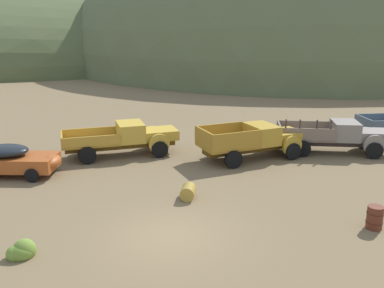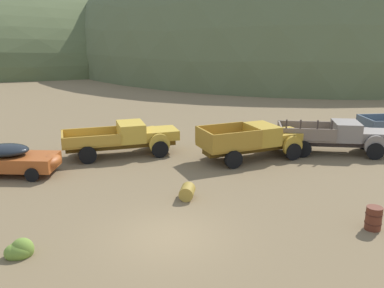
{
  "view_description": "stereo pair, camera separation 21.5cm",
  "coord_description": "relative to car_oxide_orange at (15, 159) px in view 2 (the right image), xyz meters",
  "views": [
    {
      "loc": [
        -2.47,
        -13.48,
        7.25
      ],
      "look_at": [
        2.58,
        7.21,
        1.3
      ],
      "focal_mm": 39.79,
      "sensor_mm": 36.0,
      "label": 1
    },
    {
      "loc": [
        -2.26,
        -13.53,
        7.25
      ],
      "look_at": [
        2.58,
        7.21,
        1.3
      ],
      "focal_mm": 39.79,
      "sensor_mm": 36.0,
      "label": 2
    }
  ],
  "objects": [
    {
      "name": "oil_drum_tipped",
      "position": [
        7.73,
        -4.98,
        -0.51
      ],
      "size": [
        0.89,
        1.03,
        0.62
      ],
      "color": "olive",
      "rests_on": "ground"
    },
    {
      "name": "truck_primer_gray",
      "position": [
        18.08,
        -0.38,
        0.19
      ],
      "size": [
        6.75,
        4.03,
        2.16
      ],
      "rotation": [
        0.0,
        0.0,
        -0.34
      ],
      "color": "#3D322D",
      "rests_on": "ground"
    },
    {
      "name": "bush_front_left",
      "position": [
        6.18,
        4.58,
        -0.63
      ],
      "size": [
        0.86,
        0.84,
        0.78
      ],
      "color": "olive",
      "rests_on": "ground"
    },
    {
      "name": "bush_between_trucks",
      "position": [
        1.38,
        -8.4,
        -0.63
      ],
      "size": [
        0.94,
        0.74,
        0.77
      ],
      "color": "olive",
      "rests_on": "ground"
    },
    {
      "name": "oil_drum_foreground",
      "position": [
        13.77,
        -9.35,
        -0.38
      ],
      "size": [
        0.63,
        0.63,
        0.88
      ],
      "color": "#5B2819",
      "rests_on": "ground"
    },
    {
      "name": "ground_plane",
      "position": [
        6.3,
        -8.2,
        -0.82
      ],
      "size": [
        300.0,
        300.0,
        0.0
      ],
      "primitive_type": "plane",
      "color": "brown"
    },
    {
      "name": "hill_far_right",
      "position": [
        41.34,
        56.77,
        -0.82
      ],
      "size": [
        82.72,
        85.22,
        52.63
      ],
      "primitive_type": "ellipsoid",
      "color": "#56603D",
      "rests_on": "ground"
    },
    {
      "name": "truck_mustard",
      "position": [
        13.0,
        -0.06,
        0.2
      ],
      "size": [
        6.39,
        3.3,
        1.91
      ],
      "rotation": [
        0.0,
        0.0,
        0.17
      ],
      "color": "#593D12",
      "rests_on": "ground"
    },
    {
      "name": "truck_faded_yellow",
      "position": [
        5.93,
        2.21,
        0.18
      ],
      "size": [
        6.68,
        2.75,
        1.89
      ],
      "rotation": [
        0.0,
        0.0,
        0.06
      ],
      "color": "brown",
      "rests_on": "ground"
    },
    {
      "name": "car_oxide_orange",
      "position": [
        0.0,
        0.0,
        0.0
      ],
      "size": [
        4.9,
        2.99,
        1.57
      ],
      "rotation": [
        0.0,
        0.0,
        -0.27
      ],
      "color": "#A34C1E",
      "rests_on": "ground"
    },
    {
      "name": "hill_far_left",
      "position": [
        -8.13,
        75.26,
        -0.82
      ],
      "size": [
        108.12,
        73.12,
        28.56
      ],
      "primitive_type": "ellipsoid",
      "color": "#4C5633",
      "rests_on": "ground"
    }
  ]
}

